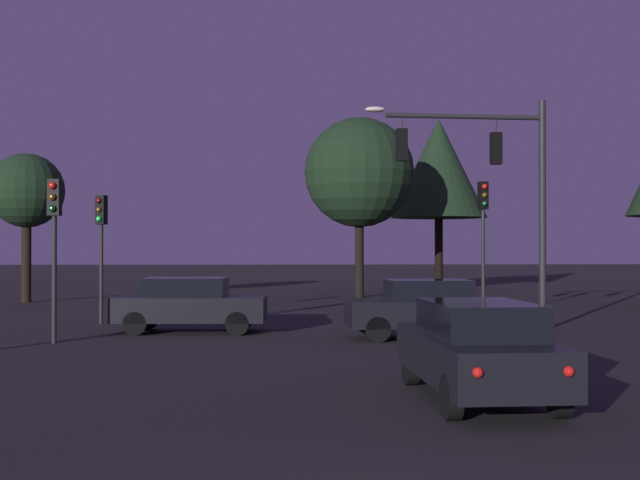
% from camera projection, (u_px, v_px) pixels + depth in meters
% --- Properties ---
extents(ground_plane, '(168.00, 168.00, 0.00)m').
position_uv_depth(ground_plane, '(301.00, 311.00, 30.16)').
color(ground_plane, black).
rests_on(ground_plane, ground).
extents(traffic_signal_mast_arm, '(5.19, 0.60, 6.53)m').
position_uv_depth(traffic_signal_mast_arm, '(494.00, 173.00, 22.86)').
color(traffic_signal_mast_arm, '#232326').
rests_on(traffic_signal_mast_arm, ground).
extents(traffic_light_corner_left, '(0.33, 0.37, 4.51)m').
position_uv_depth(traffic_light_corner_left, '(483.00, 222.00, 26.49)').
color(traffic_light_corner_left, '#232326').
rests_on(traffic_light_corner_left, ground).
extents(traffic_light_corner_right, '(0.36, 0.39, 3.96)m').
position_uv_depth(traffic_light_corner_right, '(101.00, 232.00, 24.95)').
color(traffic_light_corner_right, '#232326').
rests_on(traffic_light_corner_right, ground).
extents(traffic_light_median, '(0.32, 0.36, 4.04)m').
position_uv_depth(traffic_light_median, '(54.00, 226.00, 19.95)').
color(traffic_light_median, '#232326').
rests_on(traffic_light_median, ground).
extents(car_nearside_lane, '(1.86, 4.47, 1.52)m').
position_uv_depth(car_nearside_lane, '(477.00, 349.00, 12.48)').
color(car_nearside_lane, black).
rests_on(car_nearside_lane, ground).
extents(car_crossing_left, '(4.04, 1.88, 1.52)m').
position_uv_depth(car_crossing_left, '(424.00, 308.00, 21.01)').
color(car_crossing_left, black).
rests_on(car_crossing_left, ground).
extents(car_crossing_right, '(4.29, 2.01, 1.52)m').
position_uv_depth(car_crossing_right, '(189.00, 304.00, 22.51)').
color(car_crossing_right, black).
rests_on(car_crossing_right, ground).
extents(tree_behind_sign, '(5.21, 5.21, 8.53)m').
position_uv_depth(tree_behind_sign, '(359.00, 173.00, 38.44)').
color(tree_behind_sign, black).
rests_on(tree_behind_sign, ground).
extents(tree_left_far, '(5.19, 5.19, 9.35)m').
position_uv_depth(tree_left_far, '(439.00, 169.00, 43.87)').
color(tree_left_far, black).
rests_on(tree_left_far, ground).
extents(tree_right_cluster, '(3.21, 3.21, 6.43)m').
position_uv_depth(tree_right_cluster, '(27.00, 192.00, 34.95)').
color(tree_right_cluster, black).
rests_on(tree_right_cluster, ground).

